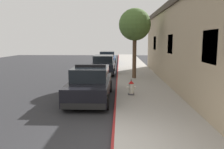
# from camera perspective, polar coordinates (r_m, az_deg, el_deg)

# --- Properties ---
(ground_plane) EXTENTS (30.94, 60.00, 0.20)m
(ground_plane) POSITION_cam_1_polar(r_m,az_deg,el_deg) (16.56, -14.32, -2.15)
(ground_plane) COLOR #2B2B2D
(sidewalk_pavement) EXTENTS (3.06, 60.00, 0.16)m
(sidewalk_pavement) POSITION_cam_1_polar(r_m,az_deg,el_deg) (15.94, 6.87, -1.69)
(sidewalk_pavement) COLOR #9E9991
(sidewalk_pavement) RESTS_ON ground
(curb_painted_edge) EXTENTS (0.08, 60.00, 0.16)m
(curb_painted_edge) POSITION_cam_1_polar(r_m,az_deg,el_deg) (15.88, 1.22, -1.67)
(curb_painted_edge) COLOR maroon
(curb_painted_edge) RESTS_ON ground
(police_cruiser) EXTENTS (1.94, 4.84, 1.68)m
(police_cruiser) POSITION_cam_1_polar(r_m,az_deg,el_deg) (11.34, -5.26, -2.32)
(police_cruiser) COLOR black
(police_cruiser) RESTS_ON ground
(parked_car_silver_ahead) EXTENTS (1.94, 4.84, 1.56)m
(parked_car_silver_ahead) POSITION_cam_1_polar(r_m,az_deg,el_deg) (20.29, -2.08, 2.38)
(parked_car_silver_ahead) COLOR black
(parked_car_silver_ahead) RESTS_ON ground
(parked_car_dark_far) EXTENTS (1.94, 4.84, 1.56)m
(parked_car_dark_far) POSITION_cam_1_polar(r_m,az_deg,el_deg) (27.89, -1.13, 4.00)
(parked_car_dark_far) COLOR navy
(parked_car_dark_far) RESTS_ON ground
(fire_hydrant) EXTENTS (0.44, 0.40, 0.76)m
(fire_hydrant) POSITION_cam_1_polar(r_m,az_deg,el_deg) (11.64, 4.71, -3.22)
(fire_hydrant) COLOR #4C4C51
(fire_hydrant) RESTS_ON sidewalk_pavement
(street_tree) EXTENTS (2.25, 2.25, 4.91)m
(street_tree) POSITION_cam_1_polar(r_m,az_deg,el_deg) (16.76, 5.60, 11.92)
(street_tree) COLOR brown
(street_tree) RESTS_ON sidewalk_pavement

